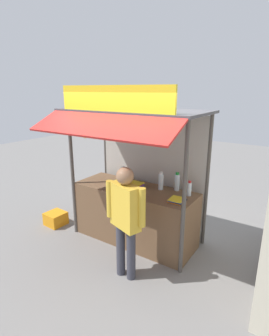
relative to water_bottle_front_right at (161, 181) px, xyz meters
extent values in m
plane|color=slate|center=(-0.39, -0.19, -1.10)|extent=(20.00, 20.00, 0.00)
cube|color=brown|center=(-0.39, -0.19, -0.62)|extent=(2.09, 0.76, 0.95)
cylinder|color=#4C4742|center=(-1.43, -0.57, 0.01)|extent=(0.06, 0.06, 2.20)
cylinder|color=#4C4742|center=(0.65, -0.57, 0.01)|extent=(0.06, 0.06, 2.20)
cylinder|color=#4C4742|center=(-1.43, 0.35, 0.01)|extent=(0.06, 0.06, 2.20)
cylinder|color=#4C4742|center=(0.65, 0.35, 0.01)|extent=(0.06, 0.06, 2.20)
cube|color=#B7B2A8|center=(-0.39, 0.35, -0.02)|extent=(2.04, 0.04, 2.15)
cube|color=#3F3F44|center=(-0.39, -0.21, 1.13)|extent=(2.29, 1.11, 0.04)
cube|color=red|center=(-0.39, -1.02, 0.99)|extent=(2.25, 0.51, 0.26)
cube|color=yellow|center=(-0.39, -0.72, 1.32)|extent=(1.88, 0.04, 0.35)
cylinder|color=#59544C|center=(-0.39, -0.67, 1.03)|extent=(1.98, 0.02, 0.02)
cylinder|color=silver|center=(0.00, 0.00, -0.01)|extent=(0.08, 0.08, 0.27)
cylinder|color=white|center=(0.00, 0.00, 0.14)|extent=(0.06, 0.06, 0.04)
cylinder|color=silver|center=(-0.70, -0.07, -0.01)|extent=(0.08, 0.08, 0.26)
cylinder|color=white|center=(-0.70, -0.07, 0.14)|extent=(0.05, 0.05, 0.04)
cylinder|color=silver|center=(0.49, 0.01, -0.04)|extent=(0.07, 0.07, 0.21)
cylinder|color=red|center=(0.49, 0.01, 0.08)|extent=(0.04, 0.04, 0.03)
cylinder|color=silver|center=(0.24, 0.11, -0.01)|extent=(0.09, 0.09, 0.27)
cylinder|color=#198C33|center=(0.24, 0.11, 0.14)|extent=(0.06, 0.06, 0.04)
cube|color=orange|center=(0.43, -0.30, -0.14)|extent=(0.21, 0.23, 0.01)
cube|color=black|center=(0.44, -0.30, -0.12)|extent=(0.21, 0.24, 0.01)
cube|color=blue|center=(0.43, -0.31, -0.12)|extent=(0.22, 0.24, 0.01)
cube|color=yellow|center=(0.43, -0.30, -0.11)|extent=(0.22, 0.24, 0.01)
cube|color=yellow|center=(-0.39, -0.18, -0.14)|extent=(0.22, 0.23, 0.01)
cube|color=blue|center=(-0.38, -0.17, -0.13)|extent=(0.23, 0.23, 0.01)
cube|color=blue|center=(-0.38, -0.19, -0.12)|extent=(0.23, 0.23, 0.01)
cube|color=orange|center=(-0.40, -0.19, -0.11)|extent=(0.23, 0.24, 0.01)
cube|color=blue|center=(-0.39, -0.17, -0.10)|extent=(0.24, 0.25, 0.01)
cube|color=purple|center=(-0.38, -0.19, -0.08)|extent=(0.22, 0.23, 0.01)
cube|color=yellow|center=(-0.40, -0.19, -0.07)|extent=(0.22, 0.23, 0.01)
cube|color=yellow|center=(-0.38, -0.17, -0.06)|extent=(0.23, 0.24, 0.01)
cube|color=yellow|center=(-0.39, -0.19, -0.05)|extent=(0.22, 0.23, 0.01)
cube|color=green|center=(-0.45, -0.46, -0.14)|extent=(0.21, 0.28, 0.01)
cube|color=blue|center=(-0.46, -0.45, -0.13)|extent=(0.22, 0.28, 0.01)
cube|color=red|center=(-0.45, -0.45, -0.12)|extent=(0.22, 0.28, 0.01)
cube|color=yellow|center=(-0.46, -0.45, -0.11)|extent=(0.22, 0.28, 0.01)
cube|color=red|center=(-0.45, -0.45, -0.10)|extent=(0.19, 0.27, 0.01)
cube|color=yellow|center=(-0.46, -0.44, -0.09)|extent=(0.21, 0.28, 0.01)
cube|color=white|center=(-0.45, -0.44, -0.07)|extent=(0.20, 0.27, 0.01)
cylinder|color=#332D23|center=(-0.97, -0.67, 0.95)|extent=(0.01, 0.01, 0.12)
cylinder|color=olive|center=(-0.97, -0.67, 0.88)|extent=(0.04, 0.04, 0.04)
ellipsoid|color=gold|center=(-0.95, -0.67, 0.79)|extent=(0.05, 0.09, 0.16)
ellipsoid|color=gold|center=(-0.96, -0.64, 0.79)|extent=(0.09, 0.06, 0.16)
ellipsoid|color=gold|center=(-0.98, -0.65, 0.79)|extent=(0.07, 0.06, 0.16)
ellipsoid|color=gold|center=(-1.00, -0.67, 0.79)|extent=(0.04, 0.09, 0.16)
ellipsoid|color=gold|center=(-0.98, -0.68, 0.79)|extent=(0.07, 0.06, 0.16)
ellipsoid|color=gold|center=(-0.95, -0.69, 0.79)|extent=(0.08, 0.07, 0.17)
cylinder|color=#332D23|center=(0.40, -0.67, 0.97)|extent=(0.01, 0.01, 0.09)
cylinder|color=olive|center=(0.40, -0.67, 0.91)|extent=(0.04, 0.04, 0.04)
ellipsoid|color=yellow|center=(0.42, -0.67, 0.83)|extent=(0.04, 0.07, 0.14)
ellipsoid|color=yellow|center=(0.42, -0.66, 0.83)|extent=(0.06, 0.06, 0.14)
ellipsoid|color=yellow|center=(0.40, -0.65, 0.83)|extent=(0.07, 0.04, 0.14)
ellipsoid|color=yellow|center=(0.39, -0.65, 0.84)|extent=(0.07, 0.07, 0.14)
ellipsoid|color=yellow|center=(0.38, -0.67, 0.84)|extent=(0.04, 0.08, 0.14)
ellipsoid|color=yellow|center=(0.40, -0.68, 0.83)|extent=(0.06, 0.06, 0.14)
ellipsoid|color=yellow|center=(0.41, -0.69, 0.83)|extent=(0.08, 0.04, 0.14)
ellipsoid|color=yellow|center=(0.42, -0.68, 0.83)|extent=(0.06, 0.07, 0.14)
cylinder|color=#332D23|center=(-1.23, -0.67, 0.97)|extent=(0.01, 0.01, 0.08)
cylinder|color=olive|center=(-1.23, -0.67, 0.92)|extent=(0.04, 0.04, 0.04)
ellipsoid|color=#72A83A|center=(-1.20, -0.66, 0.83)|extent=(0.04, 0.08, 0.17)
ellipsoid|color=#72A83A|center=(-1.21, -0.65, 0.83)|extent=(0.07, 0.06, 0.17)
ellipsoid|color=#72A83A|center=(-1.24, -0.64, 0.83)|extent=(0.09, 0.06, 0.17)
ellipsoid|color=#72A83A|center=(-1.25, -0.67, 0.83)|extent=(0.04, 0.07, 0.17)
ellipsoid|color=#72A83A|center=(-1.24, -0.68, 0.82)|extent=(0.06, 0.05, 0.17)
ellipsoid|color=#72A83A|center=(-1.22, -0.68, 0.83)|extent=(0.07, 0.06, 0.17)
cylinder|color=#383842|center=(-0.04, -1.06, -0.71)|extent=(0.12, 0.12, 0.76)
cylinder|color=#383842|center=(0.13, -1.06, -0.71)|extent=(0.12, 0.12, 0.76)
cube|color=gold|center=(0.05, -1.06, -0.03)|extent=(0.49, 0.33, 0.61)
cylinder|color=gold|center=(-0.21, -1.06, 0.02)|extent=(0.10, 0.10, 0.51)
cylinder|color=gold|center=(0.30, -1.06, 0.02)|extent=(0.10, 0.10, 0.51)
sphere|color=#936B4C|center=(0.05, -1.06, 0.39)|extent=(0.23, 0.23, 0.23)
cube|color=orange|center=(-1.97, -0.59, -0.97)|extent=(0.37, 0.37, 0.24)
camera|label=1|loc=(1.94, -3.70, 1.44)|focal=28.85mm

